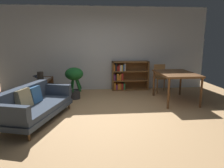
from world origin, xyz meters
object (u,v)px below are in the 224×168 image
Objects in this scene: media_console at (43,89)px; desk_speaker at (40,77)px; bookshelf at (127,76)px; open_laptop at (42,78)px; fabric_couch at (33,104)px; dining_table at (176,75)px; potted_floor_plant at (74,78)px; dining_chair_near at (160,76)px.

media_console is 0.45m from desk_speaker.
open_laptop is at bearing -167.83° from bookshelf.
dining_table is at bearing 17.75° from fabric_couch.
bookshelf reaches higher than potted_floor_plant.
dining_table is (2.74, -0.50, 0.12)m from potted_floor_plant.
media_console is 3.75m from dining_table.
potted_floor_plant is at bearing -149.64° from bookshelf.
bookshelf is at bearing 126.20° from dining_table.
dining_chair_near is (2.67, 0.56, -0.08)m from potted_floor_plant.
bookshelf reaches higher than open_laptop.
fabric_couch is 1.79m from potted_floor_plant.
potted_floor_plant reaches higher than open_laptop.
fabric_couch is 3.66m from dining_table.
media_console is 4.77× the size of desk_speaker.
open_laptop is at bearing 166.20° from dining_table.
desk_speaker is (-0.00, -0.21, 0.40)m from media_console.
fabric_couch is 3.52m from bookshelf.
media_console is 1.41× the size of potted_floor_plant.
media_console is 0.94× the size of dining_table.
dining_chair_near reaches higher than media_console.
dining_table reaches higher than open_laptop.
potted_floor_plant reaches higher than desk_speaker.
desk_speaker is 0.20× the size of dining_table.
desk_speaker is at bearing -170.81° from dining_chair_near.
dining_chair_near is 0.73× the size of bookshelf.
open_laptop is at bearing 103.27° from media_console.
potted_floor_plant is 0.74× the size of bookshelf.
open_laptop is 1.05m from potted_floor_plant.
media_console is 3.61m from dining_chair_near.
desk_speaker is 0.22× the size of bookshelf.
desk_speaker is 2.77m from bookshelf.
desk_speaker is 0.30× the size of dining_chair_near.
dining_chair_near is (3.58, 0.37, 0.26)m from media_console.
dining_chair_near is (-0.07, 1.06, -0.20)m from dining_table.
bookshelf is (-1.08, 1.48, -0.24)m from dining_table.
bookshelf reaches higher than media_console.
dining_table is 1.09m from dining_chair_near.
potted_floor_plant reaches higher than dining_chair_near.
media_console is 1.44× the size of dining_chair_near.
potted_floor_plant is (0.92, 0.02, -0.06)m from desk_speaker.
fabric_couch is at bearing -132.68° from bookshelf.
desk_speaker is at bearing -158.92° from bookshelf.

